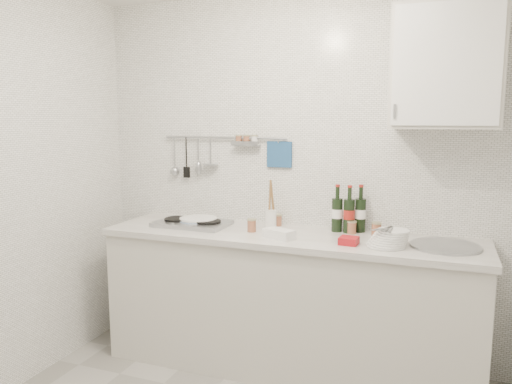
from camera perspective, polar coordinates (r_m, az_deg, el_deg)
back_wall at (r=3.47m, az=5.26°, el=1.61°), size 3.00×0.02×2.50m
counter at (r=3.39m, az=3.77°, el=-12.83°), size 2.44×0.64×0.96m
wall_rail at (r=3.63m, az=-3.99°, el=4.72°), size 0.98×0.09×0.34m
wall_cabinet at (r=3.15m, az=20.91°, el=13.17°), size 0.60×0.38×0.70m
plate_stack_hob at (r=3.53m, az=-6.77°, el=-3.33°), size 0.29×0.28×0.05m
plate_stack_sink at (r=3.01m, az=14.98°, el=-5.14°), size 0.25×0.23×0.11m
wine_bottles at (r=3.31m, az=10.58°, el=-1.89°), size 0.22×0.12×0.31m
butter_dish at (r=3.11m, az=2.67°, el=-4.80°), size 0.22×0.16×0.06m
strawberry_punnet at (r=3.01m, az=10.56°, el=-5.49°), size 0.11×0.11×0.04m
utensil_crock at (r=3.42m, az=1.70°, el=-2.73°), size 0.08×0.08×0.33m
jar_a at (r=3.47m, az=2.46°, el=-3.20°), size 0.06×0.06×0.08m
jar_b at (r=3.28m, az=10.90°, el=-3.98°), size 0.06×0.06×0.08m
jar_c at (r=3.27m, az=13.59°, el=-4.11°), size 0.06×0.06×0.09m
jar_d at (r=3.28m, az=-0.50°, el=-3.81°), size 0.06×0.06×0.09m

